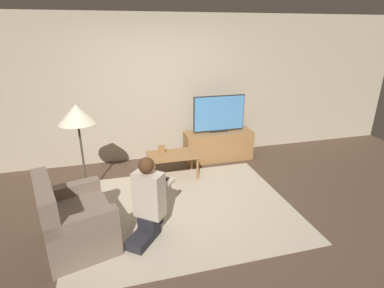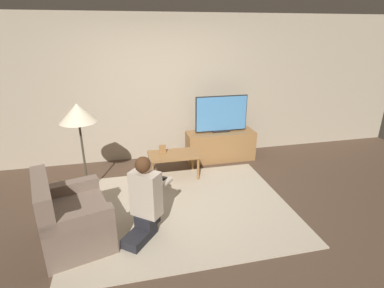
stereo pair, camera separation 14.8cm
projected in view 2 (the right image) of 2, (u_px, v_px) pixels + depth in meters
name	position (u px, v px, depth m)	size (l,w,h in m)	color
ground_plane	(181.00, 209.00, 4.13)	(10.00, 10.00, 0.00)	brown
wall_back	(160.00, 90.00, 5.42)	(10.00, 0.06, 2.60)	tan
rug	(181.00, 209.00, 4.13)	(2.96, 2.32, 0.02)	#BCAD93
tv_stand	(220.00, 146.00, 5.64)	(1.27, 0.43, 0.55)	olive
tv	(221.00, 114.00, 5.42)	(0.96, 0.08, 0.68)	black
coffee_table	(174.00, 157.00, 4.90)	(0.82, 0.47, 0.42)	olive
floor_lamp	(78.00, 116.00, 4.10)	(0.51, 0.51, 1.39)	#4C4233
armchair	(72.00, 220.00, 3.39)	(0.93, 1.05, 0.86)	#7A6656
person_kneeling	(145.00, 198.00, 3.46)	(0.69, 0.78, 0.99)	#232328
picture_frame	(163.00, 149.00, 4.87)	(0.11, 0.01, 0.15)	olive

